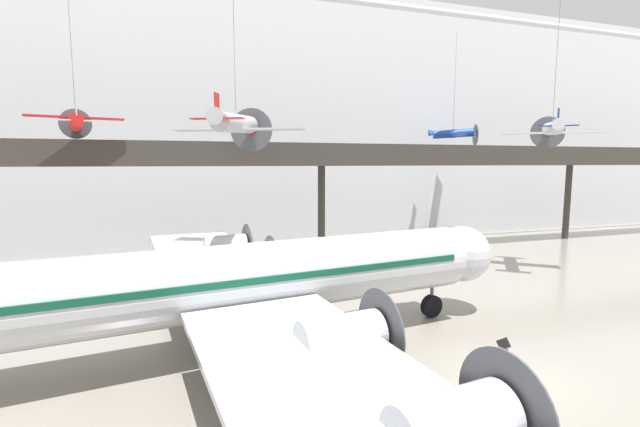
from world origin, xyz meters
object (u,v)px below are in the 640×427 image
at_px(suspended_plane_white_twin, 552,129).
at_px(suspended_plane_silver_racer, 236,124).
at_px(suspended_plane_blue_trainer, 453,134).
at_px(info_sign_pedestal, 503,353).
at_px(suspended_plane_red_highwing, 76,122).
at_px(airliner_silver_main, 221,284).

relative_size(suspended_plane_white_twin, suspended_plane_silver_racer, 0.97).
xyz_separation_m(suspended_plane_blue_trainer, info_sign_pedestal, (-14.81, -25.36, -11.52)).
xyz_separation_m(suspended_plane_blue_trainer, suspended_plane_red_highwing, (-35.16, -5.48, -0.22)).
bearing_deg(suspended_plane_white_twin, suspended_plane_red_highwing, 116.19).
bearing_deg(airliner_silver_main, suspended_plane_silver_racer, 71.84).
relative_size(airliner_silver_main, suspended_plane_blue_trainer, 3.08).
distance_m(suspended_plane_white_twin, info_sign_pedestal, 21.66).
distance_m(suspended_plane_silver_racer, info_sign_pedestal, 21.45).
distance_m(airliner_silver_main, suspended_plane_white_twin, 28.39).
bearing_deg(suspended_plane_blue_trainer, airliner_silver_main, -119.48).
bearing_deg(info_sign_pedestal, suspended_plane_blue_trainer, 49.09).
relative_size(suspended_plane_blue_trainer, suspended_plane_silver_racer, 0.93).
relative_size(suspended_plane_red_highwing, suspended_plane_silver_racer, 0.93).
height_order(suspended_plane_blue_trainer, suspended_plane_red_highwing, suspended_plane_blue_trainer).
xyz_separation_m(airliner_silver_main, info_sign_pedestal, (11.86, -4.50, -3.01)).
relative_size(suspended_plane_blue_trainer, info_sign_pedestal, 9.58).
distance_m(airliner_silver_main, suspended_plane_blue_trainer, 34.91).
bearing_deg(suspended_plane_blue_trainer, suspended_plane_white_twin, -69.46).
bearing_deg(suspended_plane_red_highwing, suspended_plane_white_twin, -115.63).
height_order(suspended_plane_white_twin, suspended_plane_silver_racer, suspended_plane_silver_racer).
height_order(suspended_plane_silver_racer, info_sign_pedestal, suspended_plane_silver_racer).
distance_m(airliner_silver_main, suspended_plane_red_highwing, 19.43).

